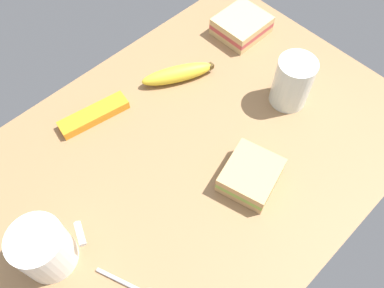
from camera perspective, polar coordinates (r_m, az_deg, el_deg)
tabletop at (r=79.69cm, az=0.00°, el=-1.51°), size 90.00×64.00×2.00cm
coffee_mug_black at (r=69.85cm, az=-20.77°, el=-13.99°), size 11.56×9.05×9.99cm
sandwich_main at (r=99.79cm, az=7.21°, el=16.71°), size 11.71×10.56×4.40cm
sandwich_side at (r=74.65cm, az=8.54°, el=-4.50°), size 12.75×12.02×4.40cm
glass_of_milk at (r=85.17cm, az=14.28°, el=8.36°), size 7.95×7.95×11.29cm
banana at (r=88.63cm, az=-2.09°, el=10.13°), size 16.22×10.60×3.69cm
snack_bar at (r=85.12cm, az=-14.05°, el=4.12°), size 15.43×6.36×2.00cm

